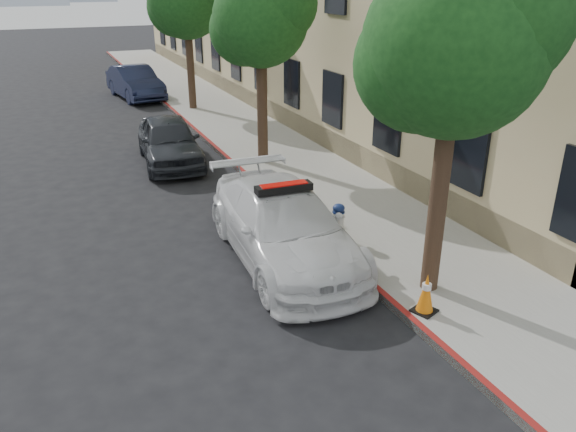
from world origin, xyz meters
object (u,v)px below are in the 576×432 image
(police_car, at_px, (284,226))
(parked_car_far, at_px, (135,82))
(parked_car_mid, at_px, (169,141))
(fire_hydrant, at_px, (338,222))
(traffic_cone, at_px, (426,293))

(police_car, height_order, parked_car_far, police_car)
(parked_car_mid, relative_size, parked_car_far, 0.93)
(fire_hydrant, bearing_deg, police_car, 164.88)
(parked_car_mid, bearing_deg, police_car, -79.84)
(parked_car_mid, bearing_deg, fire_hydrant, -69.89)
(parked_car_mid, height_order, parked_car_far, parked_car_far)
(fire_hydrant, bearing_deg, parked_car_far, 74.78)
(parked_car_far, distance_m, traffic_cone, 20.34)
(parked_car_mid, xyz_separation_m, fire_hydrant, (1.91, -7.00, -0.16))
(police_car, height_order, parked_car_mid, police_car)
(police_car, height_order, fire_hydrant, police_car)
(parked_car_mid, relative_size, traffic_cone, 5.97)
(fire_hydrant, bearing_deg, parked_car_mid, 86.23)
(police_car, distance_m, parked_car_far, 17.42)
(parked_car_mid, xyz_separation_m, parked_car_far, (0.76, 10.34, 0.03))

